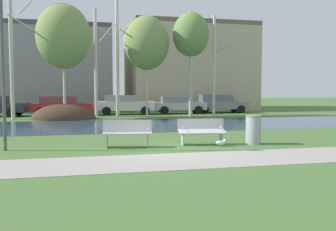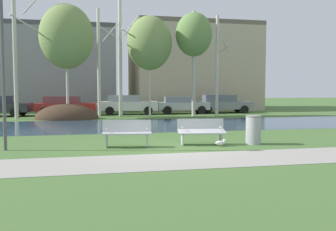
# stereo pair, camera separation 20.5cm
# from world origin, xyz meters

# --- Properties ---
(ground_plane) EXTENTS (120.00, 120.00, 0.00)m
(ground_plane) POSITION_xyz_m (0.00, 10.00, 0.00)
(ground_plane) COLOR #476B33
(paved_path_strip) EXTENTS (60.00, 2.20, 0.01)m
(paved_path_strip) POSITION_xyz_m (0.00, -2.07, 0.01)
(paved_path_strip) COLOR #9E998E
(paved_path_strip) RESTS_ON ground
(river_band) EXTENTS (80.00, 7.25, 0.01)m
(river_band) POSITION_xyz_m (0.00, 7.91, 0.00)
(river_band) COLOR #2D475B
(river_band) RESTS_ON ground
(soil_mound) EXTENTS (4.03, 2.89, 1.97)m
(soil_mound) POSITION_xyz_m (-3.90, 12.90, 0.00)
(soil_mound) COLOR #423021
(soil_mound) RESTS_ON ground
(bench_left) EXTENTS (1.66, 0.76, 0.87)m
(bench_left) POSITION_xyz_m (-1.25, 0.56, 0.47)
(bench_left) COLOR #B2B5B7
(bench_left) RESTS_ON ground
(bench_right) EXTENTS (1.66, 0.76, 0.87)m
(bench_right) POSITION_xyz_m (1.28, 0.56, 0.47)
(bench_right) COLOR #B2B5B7
(bench_right) RESTS_ON ground
(trash_bin) EXTENTS (0.54, 0.54, 0.99)m
(trash_bin) POSITION_xyz_m (3.04, 0.27, 0.51)
(trash_bin) COLOR #999B9E
(trash_bin) RESTS_ON ground
(seagull) EXTENTS (0.40, 0.15, 0.25)m
(seagull) POSITION_xyz_m (1.77, -0.01, 0.13)
(seagull) COLOR white
(seagull) RESTS_ON ground
(streetlamp) EXTENTS (0.32, 0.32, 5.22)m
(streetlamp) POSITION_xyz_m (-4.98, 0.68, 3.50)
(streetlamp) COLOR #4C4C51
(streetlamp) RESTS_ON ground
(birch_far_left) EXTENTS (1.63, 2.88, 9.39)m
(birch_far_left) POSITION_xyz_m (-7.00, 13.43, 4.80)
(birch_far_left) COLOR #BCB7A8
(birch_far_left) RESTS_ON ground
(birch_left) EXTENTS (3.44, 3.44, 7.36)m
(birch_left) POSITION_xyz_m (-3.86, 13.25, 5.29)
(birch_left) COLOR #BCB7A8
(birch_left) RESTS_ON ground
(birch_center_left) EXTENTS (1.45, 2.39, 7.47)m
(birch_center_left) POSITION_xyz_m (-1.78, 14.52, 3.85)
(birch_center_left) COLOR beige
(birch_center_left) RESTS_ON ground
(birch_center) EXTENTS (1.53, 2.63, 8.08)m
(birch_center) POSITION_xyz_m (-0.30, 14.40, 4.15)
(birch_center) COLOR beige
(birch_center) RESTS_ON ground
(birch_center_right) EXTENTS (3.10, 3.10, 6.97)m
(birch_center_right) POSITION_xyz_m (1.65, 13.89, 5.10)
(birch_center_right) COLOR beige
(birch_center_right) RESTS_ON ground
(birch_right) EXTENTS (2.57, 2.57, 7.40)m
(birch_right) POSITION_xyz_m (4.78, 13.74, 5.73)
(birch_right) COLOR #BCB7A8
(birch_right) RESTS_ON ground
(birch_far_right) EXTENTS (1.22, 1.92, 7.11)m
(birch_far_right) POSITION_xyz_m (6.44, 13.45, 3.62)
(birch_far_right) COLOR beige
(birch_far_right) RESTS_ON ground
(parked_sedan_second_red) EXTENTS (4.52, 2.46, 1.41)m
(parked_sedan_second_red) POSITION_xyz_m (-4.22, 16.64, 0.75)
(parked_sedan_second_red) COLOR maroon
(parked_sedan_second_red) RESTS_ON ground
(parked_hatch_third_white) EXTENTS (4.50, 2.47, 1.48)m
(parked_hatch_third_white) POSITION_xyz_m (0.39, 16.69, 0.78)
(parked_hatch_third_white) COLOR silver
(parked_hatch_third_white) RESTS_ON ground
(parked_wagon_fourth_silver) EXTENTS (4.19, 2.30, 1.37)m
(parked_wagon_fourth_silver) POSITION_xyz_m (4.66, 16.65, 0.73)
(parked_wagon_fourth_silver) COLOR #B2B5BC
(parked_wagon_fourth_silver) RESTS_ON ground
(parked_suv_fifth_grey) EXTENTS (4.65, 2.43, 1.48)m
(parked_suv_fifth_grey) POSITION_xyz_m (8.11, 16.87, 0.78)
(parked_suv_fifth_grey) COLOR slate
(parked_suv_fifth_grey) RESTS_ON ground
(building_grey_warehouse) EXTENTS (14.44, 8.67, 7.62)m
(building_grey_warehouse) POSITION_xyz_m (-7.43, 24.91, 3.81)
(building_grey_warehouse) COLOR gray
(building_grey_warehouse) RESTS_ON ground
(building_beige_block) EXTENTS (11.51, 9.69, 8.10)m
(building_beige_block) POSITION_xyz_m (7.41, 24.20, 4.05)
(building_beige_block) COLOR #BCAD8E
(building_beige_block) RESTS_ON ground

